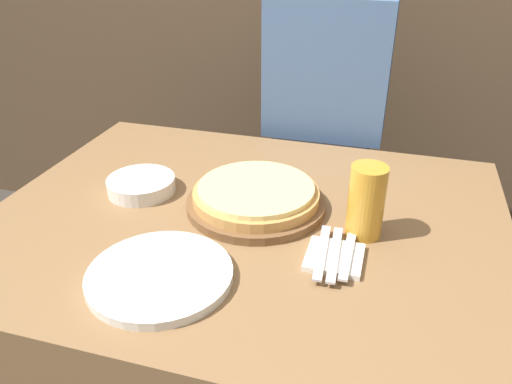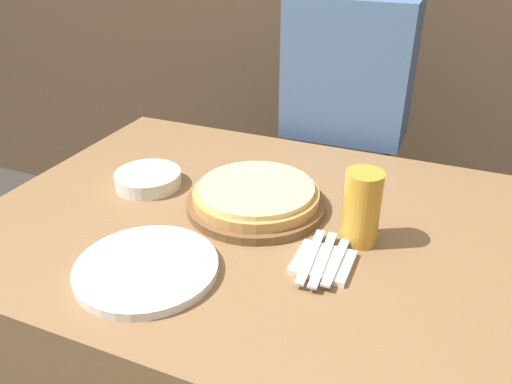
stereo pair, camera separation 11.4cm
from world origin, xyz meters
The scene contains 10 objects.
dining_table centered at (0.00, 0.00, 0.36)m, with size 1.15×0.91×0.71m.
pizza_on_board centered at (0.01, 0.04, 0.74)m, with size 0.32×0.32×0.06m.
beer_glass centered at (0.26, 0.00, 0.80)m, with size 0.08×0.08×0.16m.
dinner_plate centered at (-0.09, -0.26, 0.72)m, with size 0.27×0.27×0.02m.
side_bowl centered at (-0.28, 0.04, 0.73)m, with size 0.16×0.16×0.04m.
napkin_stack centered at (0.22, -0.11, 0.72)m, with size 0.11×0.11×0.01m.
fork centered at (0.19, -0.11, 0.73)m, with size 0.03×0.19×0.00m.
dinner_knife centered at (0.22, -0.11, 0.73)m, with size 0.03×0.19×0.00m.
spoon centered at (0.24, -0.11, 0.73)m, with size 0.02×0.16×0.00m.
diner_person centered at (0.08, 0.61, 0.64)m, with size 0.37×0.20×1.30m.
Camera 2 is at (0.40, -0.88, 1.30)m, focal length 35.00 mm.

